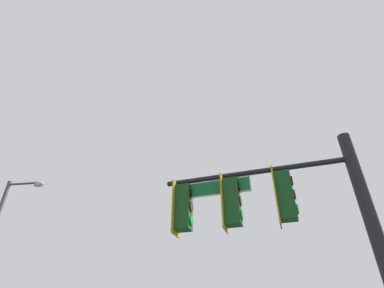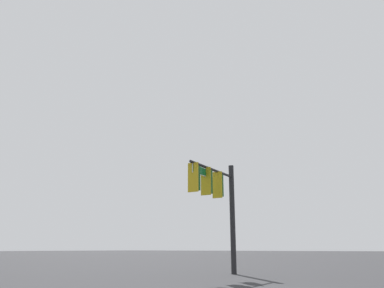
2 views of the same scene
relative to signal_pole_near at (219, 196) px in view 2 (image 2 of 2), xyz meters
name	(u,v)px [view 2 (image 2 of 2)]	position (x,y,z in m)	size (l,w,h in m)	color
signal_pole_near	(219,196)	(0.00, 0.00, 0.00)	(4.40, 0.74, 5.52)	black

